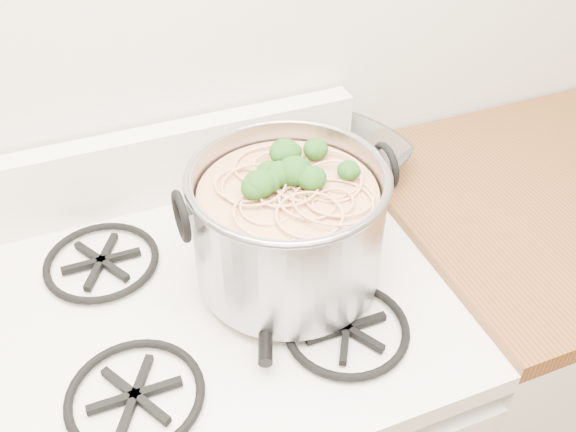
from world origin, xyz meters
The scene contains 4 objects.
counter_right centered at (0.88, 1.26, 0.46)m, with size 1.00×0.65×0.92m.
stock_pot centered at (0.13, 1.26, 1.03)m, with size 0.35×0.32×0.22m.
spatula centered at (0.11, 1.32, 0.94)m, with size 0.29×0.31×0.02m, color black, non-canonical shape.
glass_bowl centered at (0.33, 1.49, 0.94)m, with size 0.10×0.10×0.03m, color white.
Camera 1 is at (-0.16, 0.53, 1.71)m, focal length 40.00 mm.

